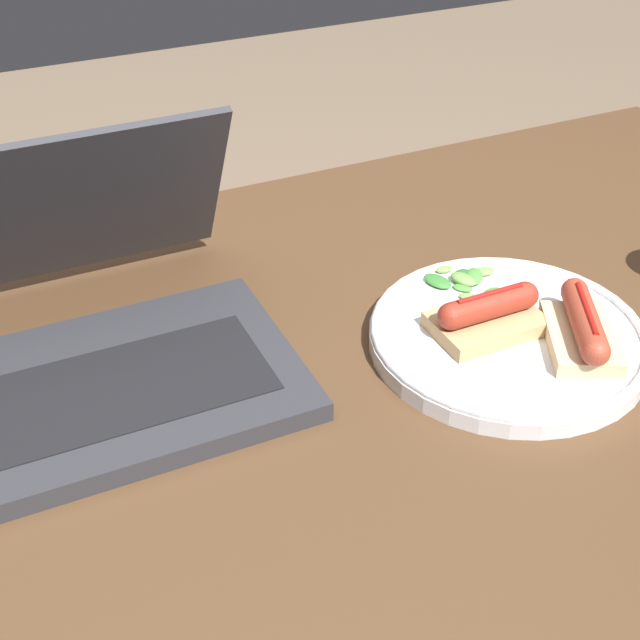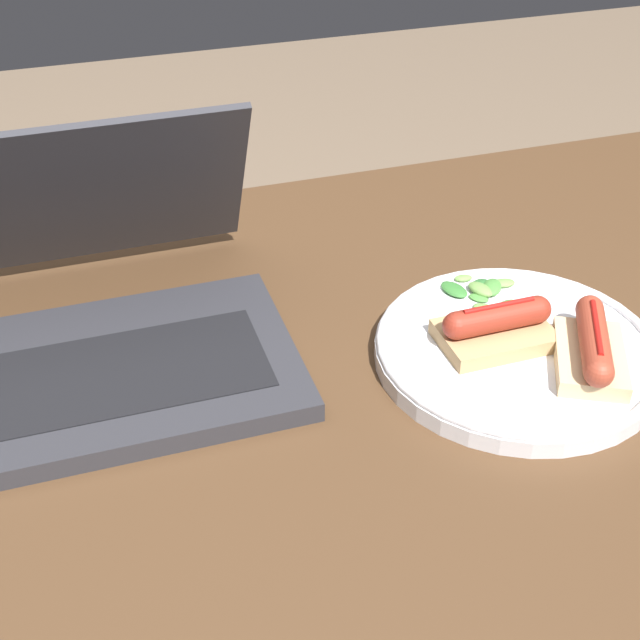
# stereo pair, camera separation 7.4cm
# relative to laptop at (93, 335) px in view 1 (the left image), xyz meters

# --- Properties ---
(desk) EXTENTS (1.40, 0.73, 0.70)m
(desk) POSITION_rel_laptop_xyz_m (0.15, -0.08, -0.11)
(desk) COLOR #4C331E
(desk) RESTS_ON ground_plane
(laptop) EXTENTS (0.31, 0.30, 0.19)m
(laptop) POSITION_rel_laptop_xyz_m (0.00, 0.00, 0.00)
(laptop) COLOR #2D2D33
(laptop) RESTS_ON desk
(plate) EXTENTS (0.25, 0.25, 0.02)m
(plate) POSITION_rel_laptop_xyz_m (0.34, -0.12, -0.03)
(plate) COLOR silver
(plate) RESTS_ON desk
(sausage_toast_left) EXTENTS (0.10, 0.07, 0.04)m
(sausage_toast_left) POSITION_rel_laptop_xyz_m (0.33, -0.11, -0.00)
(sausage_toast_left) COLOR tan
(sausage_toast_left) RESTS_ON plate
(sausage_toast_middle) EXTENTS (0.09, 0.11, 0.04)m
(sausage_toast_middle) POSITION_rel_laptop_xyz_m (0.39, -0.17, -0.00)
(sausage_toast_middle) COLOR #D6B784
(sausage_toast_middle) RESTS_ON plate
(salad_pile) EXTENTS (0.08, 0.08, 0.01)m
(salad_pile) POSITION_rel_laptop_xyz_m (0.35, -0.04, -0.02)
(salad_pile) COLOR #709E4C
(salad_pile) RESTS_ON plate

